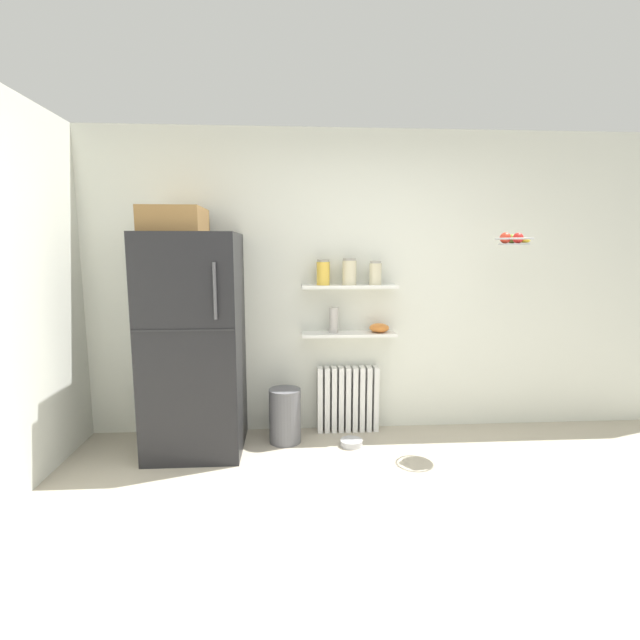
{
  "coord_description": "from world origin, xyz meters",
  "views": [
    {
      "loc": [
        -0.46,
        -2.01,
        1.6
      ],
      "look_at": [
        -0.23,
        1.6,
        1.05
      ],
      "focal_mm": 26.12,
      "sensor_mm": 36.0,
      "label": 1
    }
  ],
  "objects_px": {
    "storage_jar_2": "(375,273)",
    "trash_bin": "(285,416)",
    "shelf_bowl": "(379,328)",
    "pet_food_bowl": "(351,443)",
    "storage_jar_1": "(349,272)",
    "radiator": "(348,399)",
    "hanging_fruit_basket": "(514,239)",
    "vase": "(334,320)",
    "refrigerator": "(194,339)",
    "storage_jar_0": "(323,272)"
  },
  "relations": [
    {
      "from": "pet_food_bowl",
      "to": "storage_jar_0",
      "type": "bearing_deg",
      "value": 125.79
    },
    {
      "from": "radiator",
      "to": "trash_bin",
      "type": "bearing_deg",
      "value": -159.46
    },
    {
      "from": "vase",
      "to": "radiator",
      "type": "bearing_deg",
      "value": 12.84
    },
    {
      "from": "storage_jar_2",
      "to": "storage_jar_0",
      "type": "bearing_deg",
      "value": 180.0
    },
    {
      "from": "radiator",
      "to": "shelf_bowl",
      "type": "xyz_separation_m",
      "value": [
        0.26,
        -0.03,
        0.64
      ]
    },
    {
      "from": "storage_jar_1",
      "to": "hanging_fruit_basket",
      "type": "bearing_deg",
      "value": -17.78
    },
    {
      "from": "refrigerator",
      "to": "pet_food_bowl",
      "type": "distance_m",
      "value": 1.53
    },
    {
      "from": "storage_jar_1",
      "to": "trash_bin",
      "type": "relative_size",
      "value": 0.5
    },
    {
      "from": "trash_bin",
      "to": "storage_jar_2",
      "type": "bearing_deg",
      "value": 12.88
    },
    {
      "from": "refrigerator",
      "to": "storage_jar_1",
      "type": "bearing_deg",
      "value": 11.19
    },
    {
      "from": "pet_food_bowl",
      "to": "shelf_bowl",
      "type": "bearing_deg",
      "value": 47.43
    },
    {
      "from": "shelf_bowl",
      "to": "hanging_fruit_basket",
      "type": "relative_size",
      "value": 0.6
    },
    {
      "from": "radiator",
      "to": "storage_jar_1",
      "type": "height_order",
      "value": "storage_jar_1"
    },
    {
      "from": "storage_jar_2",
      "to": "shelf_bowl",
      "type": "xyz_separation_m",
      "value": [
        0.04,
        -0.0,
        -0.47
      ]
    },
    {
      "from": "radiator",
      "to": "storage_jar_1",
      "type": "relative_size",
      "value": 2.58
    },
    {
      "from": "shelf_bowl",
      "to": "radiator",
      "type": "bearing_deg",
      "value": 173.49
    },
    {
      "from": "radiator",
      "to": "hanging_fruit_basket",
      "type": "height_order",
      "value": "hanging_fruit_basket"
    },
    {
      "from": "storage_jar_0",
      "to": "storage_jar_2",
      "type": "relative_size",
      "value": 1.06
    },
    {
      "from": "storage_jar_0",
      "to": "vase",
      "type": "bearing_deg",
      "value": -0.0
    },
    {
      "from": "trash_bin",
      "to": "pet_food_bowl",
      "type": "bearing_deg",
      "value": -12.29
    },
    {
      "from": "storage_jar_2",
      "to": "trash_bin",
      "type": "xyz_separation_m",
      "value": [
        -0.77,
        -0.18,
        -1.18
      ]
    },
    {
      "from": "radiator",
      "to": "storage_jar_2",
      "type": "relative_size",
      "value": 2.88
    },
    {
      "from": "vase",
      "to": "storage_jar_1",
      "type": "bearing_deg",
      "value": 0.0
    },
    {
      "from": "shelf_bowl",
      "to": "pet_food_bowl",
      "type": "distance_m",
      "value": 0.99
    },
    {
      "from": "radiator",
      "to": "hanging_fruit_basket",
      "type": "xyz_separation_m",
      "value": [
        1.22,
        -0.42,
        1.39
      ]
    },
    {
      "from": "refrigerator",
      "to": "trash_bin",
      "type": "bearing_deg",
      "value": 5.85
    },
    {
      "from": "storage_jar_2",
      "to": "hanging_fruit_basket",
      "type": "height_order",
      "value": "hanging_fruit_basket"
    },
    {
      "from": "radiator",
      "to": "hanging_fruit_basket",
      "type": "relative_size",
      "value": 2.06
    },
    {
      "from": "storage_jar_2",
      "to": "storage_jar_1",
      "type": "bearing_deg",
      "value": -180.0
    },
    {
      "from": "storage_jar_1",
      "to": "storage_jar_0",
      "type": "bearing_deg",
      "value": 180.0
    },
    {
      "from": "shelf_bowl",
      "to": "storage_jar_0",
      "type": "bearing_deg",
      "value": 180.0
    },
    {
      "from": "refrigerator",
      "to": "vase",
      "type": "height_order",
      "value": "refrigerator"
    },
    {
      "from": "storage_jar_1",
      "to": "hanging_fruit_basket",
      "type": "height_order",
      "value": "hanging_fruit_basket"
    },
    {
      "from": "storage_jar_1",
      "to": "hanging_fruit_basket",
      "type": "relative_size",
      "value": 0.8
    },
    {
      "from": "refrigerator",
      "to": "pet_food_bowl",
      "type": "relative_size",
      "value": 10.41
    },
    {
      "from": "storage_jar_0",
      "to": "vase",
      "type": "relative_size",
      "value": 0.98
    },
    {
      "from": "hanging_fruit_basket",
      "to": "pet_food_bowl",
      "type": "bearing_deg",
      "value": 175.55
    },
    {
      "from": "shelf_bowl",
      "to": "pet_food_bowl",
      "type": "height_order",
      "value": "shelf_bowl"
    },
    {
      "from": "refrigerator",
      "to": "hanging_fruit_basket",
      "type": "xyz_separation_m",
      "value": [
        2.48,
        -0.14,
        0.77
      ]
    },
    {
      "from": "radiator",
      "to": "shelf_bowl",
      "type": "height_order",
      "value": "shelf_bowl"
    },
    {
      "from": "storage_jar_0",
      "to": "refrigerator",
      "type": "bearing_deg",
      "value": -166.51
    },
    {
      "from": "storage_jar_2",
      "to": "pet_food_bowl",
      "type": "bearing_deg",
      "value": -127.93
    },
    {
      "from": "storage_jar_2",
      "to": "hanging_fruit_basket",
      "type": "distance_m",
      "value": 1.11
    },
    {
      "from": "pet_food_bowl",
      "to": "refrigerator",
      "type": "bearing_deg",
      "value": 177.92
    },
    {
      "from": "storage_jar_2",
      "to": "trash_bin",
      "type": "height_order",
      "value": "storage_jar_2"
    },
    {
      "from": "storage_jar_1",
      "to": "vase",
      "type": "relative_size",
      "value": 1.03
    },
    {
      "from": "storage_jar_2",
      "to": "pet_food_bowl",
      "type": "xyz_separation_m",
      "value": [
        -0.23,
        -0.3,
        -1.38
      ]
    },
    {
      "from": "hanging_fruit_basket",
      "to": "storage_jar_1",
      "type": "bearing_deg",
      "value": 162.22
    },
    {
      "from": "storage_jar_1",
      "to": "trash_bin",
      "type": "height_order",
      "value": "storage_jar_1"
    },
    {
      "from": "storage_jar_1",
      "to": "radiator",
      "type": "bearing_deg",
      "value": 90.0
    }
  ]
}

